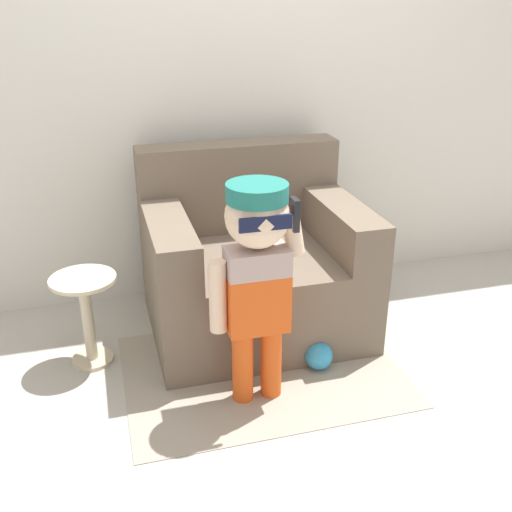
{
  "coord_description": "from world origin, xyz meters",
  "views": [
    {
      "loc": [
        -0.78,
        -2.63,
        1.65
      ],
      "look_at": [
        -0.11,
        -0.24,
        0.55
      ],
      "focal_mm": 42.0,
      "sensor_mm": 36.0,
      "label": 1
    }
  ],
  "objects_px": {
    "armchair": "(253,267)",
    "person_child": "(256,262)",
    "side_table": "(87,312)",
    "toy_ball": "(319,356)"
  },
  "relations": [
    {
      "from": "armchair",
      "to": "person_child",
      "type": "height_order",
      "value": "person_child"
    },
    {
      "from": "side_table",
      "to": "armchair",
      "type": "bearing_deg",
      "value": 9.64
    },
    {
      "from": "person_child",
      "to": "armchair",
      "type": "bearing_deg",
      "value": 76.13
    },
    {
      "from": "side_table",
      "to": "toy_ball",
      "type": "xyz_separation_m",
      "value": [
        1.04,
        -0.35,
        -0.21
      ]
    },
    {
      "from": "armchair",
      "to": "person_child",
      "type": "bearing_deg",
      "value": -103.87
    },
    {
      "from": "armchair",
      "to": "side_table",
      "type": "xyz_separation_m",
      "value": [
        -0.85,
        -0.14,
        -0.06
      ]
    },
    {
      "from": "person_child",
      "to": "side_table",
      "type": "distance_m",
      "value": 0.93
    },
    {
      "from": "person_child",
      "to": "toy_ball",
      "type": "bearing_deg",
      "value": 20.87
    },
    {
      "from": "armchair",
      "to": "person_child",
      "type": "distance_m",
      "value": 0.72
    },
    {
      "from": "person_child",
      "to": "side_table",
      "type": "bearing_deg",
      "value": 145.4
    }
  ]
}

